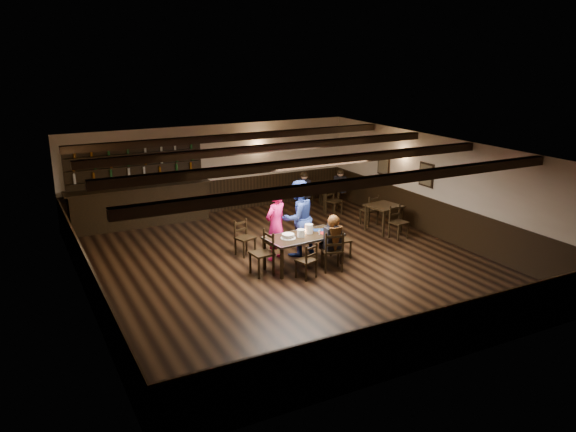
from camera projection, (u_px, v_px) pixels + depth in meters
name	position (u px, v px, depth m)	size (l,w,h in m)	color
ground	(288.00, 264.00, 13.20)	(10.00, 10.00, 0.00)	black
room_shell	(288.00, 192.00, 12.74)	(9.02, 10.02, 2.71)	beige
dining_table	(304.00, 238.00, 12.90)	(1.84, 1.03, 0.75)	black
chair_near_left	(309.00, 258.00, 12.24)	(0.47, 0.46, 0.81)	black
chair_near_right	(333.00, 248.00, 12.62)	(0.55, 0.54, 0.96)	black
chair_end_left	(265.00, 249.00, 12.50)	(0.48, 0.50, 0.98)	black
chair_end_right	(338.00, 238.00, 13.45)	(0.41, 0.42, 0.89)	black
chair_far_pushed	(243.00, 234.00, 13.71)	(0.50, 0.48, 0.87)	black
woman_pink	(276.00, 225.00, 13.28)	(0.63, 0.41, 1.72)	#FF2A97
man_blue	(298.00, 218.00, 13.57)	(0.91, 0.71, 1.87)	navy
seated_person	(333.00, 235.00, 12.60)	(0.36, 0.54, 0.88)	black
cake	(288.00, 236.00, 12.66)	(0.34, 0.34, 0.11)	white
plate_stack_a	(301.00, 233.00, 12.76)	(0.19, 0.19, 0.18)	white
plate_stack_b	(309.00, 229.00, 13.00)	(0.19, 0.19, 0.22)	white
tea_light	(302.00, 233.00, 12.98)	(0.05, 0.05, 0.06)	#A5A8AD
salt_shaker	(319.00, 232.00, 12.96)	(0.04, 0.04, 0.10)	silver
pepper_shaker	(320.00, 231.00, 13.05)	(0.03, 0.03, 0.08)	#A5A8AD
drink_glass	(309.00, 230.00, 13.13)	(0.06, 0.06, 0.10)	silver
menu_red	(324.00, 233.00, 13.07)	(0.26, 0.19, 0.00)	maroon
menu_blue	(320.00, 230.00, 13.26)	(0.30, 0.21, 0.00)	#0F224D
bar_counter	(140.00, 200.00, 15.98)	(4.05, 0.70, 2.20)	black
back_table_a	(384.00, 209.00, 15.40)	(0.95, 0.95, 0.75)	black
back_table_b	(323.00, 189.00, 17.53)	(1.04, 1.04, 0.75)	black
bg_patron_left	(304.00, 184.00, 17.27)	(0.24, 0.38, 0.79)	black
bg_patron_right	(340.00, 181.00, 17.86)	(0.30, 0.40, 0.73)	black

